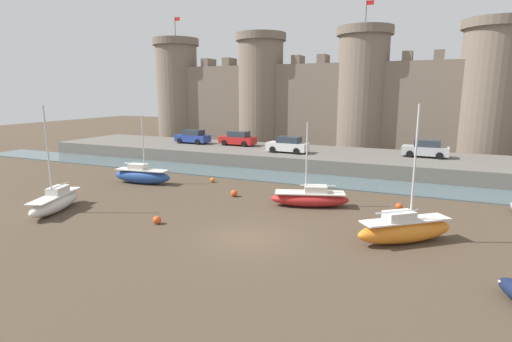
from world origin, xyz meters
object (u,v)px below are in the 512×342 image
object	(u,v)px
sailboat_foreground_left	(310,198)
car_quay_centre_east	(426,149)
sailboat_near_channel_left	(405,229)
mooring_buoy_near_channel	(213,180)
sailboat_foreground_centre	(56,202)
mooring_buoy_near_shore	(399,206)
car_quay_east	(193,137)
car_quay_centre_west	(288,145)
mooring_buoy_mid_mud	(234,193)
car_quay_west	(238,139)
mooring_buoy_off_centre	(157,220)
sailboat_midflat_left	(142,175)

from	to	relation	value
sailboat_foreground_left	car_quay_centre_east	size ratio (longest dim) A/B	1.32
sailboat_near_channel_left	mooring_buoy_near_channel	bearing A→B (deg)	152.96
sailboat_foreground_centre	sailboat_foreground_left	world-z (taller)	sailboat_foreground_centre
mooring_buoy_near_channel	mooring_buoy_near_shore	distance (m)	14.99
sailboat_near_channel_left	car_quay_east	world-z (taller)	sailboat_near_channel_left
sailboat_foreground_left	car_quay_east	world-z (taller)	sailboat_foreground_left
car_quay_east	car_quay_centre_west	bearing A→B (deg)	-10.42
mooring_buoy_mid_mud	car_quay_west	bearing A→B (deg)	115.29
sailboat_near_channel_left	mooring_buoy_off_centre	bearing A→B (deg)	-168.57
sailboat_foreground_centre	mooring_buoy_near_shore	bearing A→B (deg)	24.51
mooring_buoy_near_channel	mooring_buoy_off_centre	size ratio (longest dim) A/B	0.80
mooring_buoy_mid_mud	car_quay_centre_east	xyz separation A→B (m)	(12.31, 15.47, 1.91)
sailboat_near_channel_left	car_quay_centre_east	world-z (taller)	sailboat_near_channel_left
mooring_buoy_mid_mud	car_quay_east	size ratio (longest dim) A/B	0.12
sailboat_near_channel_left	mooring_buoy_off_centre	world-z (taller)	sailboat_near_channel_left
sailboat_near_channel_left	car_quay_centre_west	size ratio (longest dim) A/B	1.65
mooring_buoy_near_channel	car_quay_centre_west	xyz separation A→B (m)	(3.26, 9.58, 1.96)
sailboat_foreground_left	car_quay_centre_east	distance (m)	17.09
sailboat_foreground_centre	mooring_buoy_off_centre	size ratio (longest dim) A/B	14.05
car_quay_centre_east	sailboat_foreground_left	bearing A→B (deg)	-112.91
mooring_buoy_mid_mud	car_quay_west	distance (m)	17.59
mooring_buoy_mid_mud	mooring_buoy_near_shore	size ratio (longest dim) A/B	1.09
car_quay_centre_west	sailboat_foreground_centre	bearing A→B (deg)	-111.63
car_quay_centre_west	sailboat_midflat_left	bearing A→B (deg)	-124.06
sailboat_foreground_left	mooring_buoy_near_channel	bearing A→B (deg)	159.01
mooring_buoy_near_channel	car_quay_east	bearing A→B (deg)	128.40
sailboat_midflat_left	sailboat_near_channel_left	bearing A→B (deg)	-14.21
car_quay_centre_east	car_quay_east	world-z (taller)	same
mooring_buoy_mid_mud	mooring_buoy_near_shore	bearing A→B (deg)	6.76
sailboat_midflat_left	mooring_buoy_near_shore	xyz separation A→B (m)	(19.89, 0.63, -0.46)
mooring_buoy_mid_mud	car_quay_east	bearing A→B (deg)	130.69
mooring_buoy_near_shore	car_quay_centre_east	bearing A→B (deg)	85.18
mooring_buoy_near_channel	car_quay_centre_east	distance (m)	20.16
sailboat_foreground_left	mooring_buoy_mid_mud	bearing A→B (deg)	177.93
mooring_buoy_off_centre	sailboat_foreground_left	bearing A→B (deg)	44.89
mooring_buoy_near_shore	sailboat_foreground_centre	bearing A→B (deg)	-155.49
sailboat_foreground_centre	car_quay_centre_east	bearing A→B (deg)	47.84
car_quay_centre_east	car_quay_west	size ratio (longest dim) A/B	1.00
mooring_buoy_near_shore	car_quay_west	size ratio (longest dim) A/B	0.11
sailboat_foreground_centre	mooring_buoy_near_channel	world-z (taller)	sailboat_foreground_centre
car_quay_east	mooring_buoy_off_centre	bearing A→B (deg)	-62.17
mooring_buoy_off_centre	car_quay_centre_west	distance (m)	20.26
mooring_buoy_mid_mud	mooring_buoy_near_channel	bearing A→B (deg)	137.58
sailboat_near_channel_left	car_quay_east	bearing A→B (deg)	141.53
sailboat_near_channel_left	mooring_buoy_mid_mud	distance (m)	12.64
car_quay_centre_west	car_quay_east	distance (m)	12.92
sailboat_foreground_left	mooring_buoy_near_shore	distance (m)	5.65
sailboat_foreground_centre	mooring_buoy_off_centre	world-z (taller)	sailboat_foreground_centre
sailboat_near_channel_left	car_quay_centre_west	xyz separation A→B (m)	(-12.27, 17.50, 1.45)
sailboat_foreground_centre	mooring_buoy_near_channel	bearing A→B (deg)	66.02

